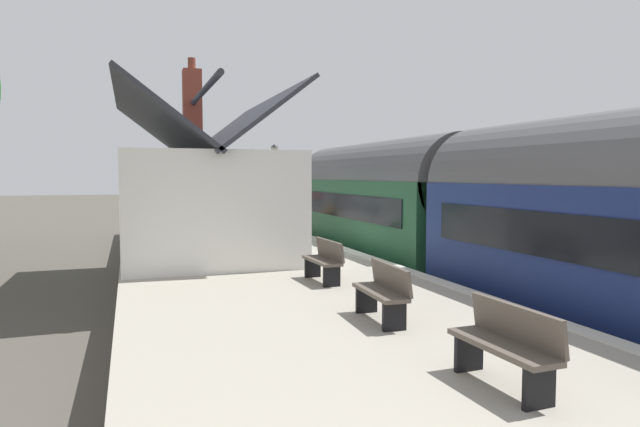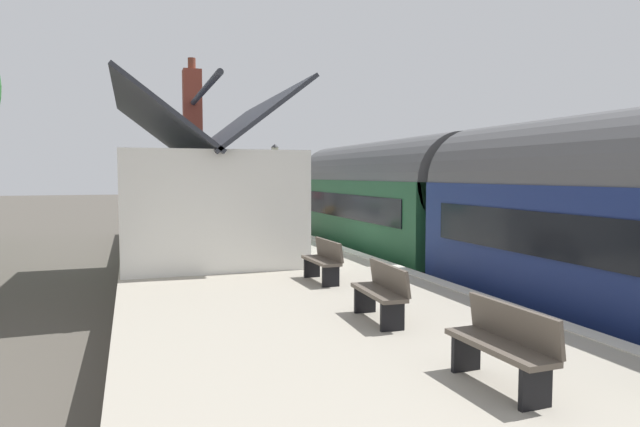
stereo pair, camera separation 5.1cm
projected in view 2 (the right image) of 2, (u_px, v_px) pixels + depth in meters
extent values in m
plane|color=#4C473F|center=(381.00, 278.00, 17.29)|extent=(160.00, 160.00, 0.00)
cube|color=#A39B8C|center=(243.00, 270.00, 15.89)|extent=(32.00, 6.58, 0.94)
cube|color=beige|center=(345.00, 249.00, 16.85)|extent=(32.00, 0.36, 0.02)
cube|color=gray|center=(427.00, 273.00, 17.81)|extent=(52.00, 0.08, 0.14)
cube|color=gray|center=(386.00, 275.00, 17.34)|extent=(52.00, 0.08, 0.14)
cube|color=black|center=(380.00, 256.00, 19.48)|extent=(9.34, 2.29, 0.70)
cube|color=#1E4C2D|center=(380.00, 213.00, 19.38)|extent=(10.15, 2.70, 2.30)
cylinder|color=#515154|center=(380.00, 180.00, 19.30)|extent=(10.15, 2.65, 2.65)
cube|color=black|center=(343.00, 206.00, 18.92)|extent=(8.63, 0.03, 0.80)
cylinder|color=black|center=(348.00, 246.00, 22.36)|extent=(0.70, 2.16, 0.70)
cylinder|color=black|center=(423.00, 270.00, 16.60)|extent=(0.70, 2.16, 0.70)
cube|color=black|center=(330.00, 196.00, 24.16)|extent=(0.04, 2.16, 0.90)
cylinder|color=#F2EDCC|center=(330.00, 219.00, 24.25)|extent=(0.06, 0.24, 0.24)
cube|color=red|center=(330.00, 229.00, 24.32)|extent=(0.16, 2.56, 0.24)
cube|color=black|center=(580.00, 240.00, 8.95)|extent=(8.46, 0.03, 0.80)
cylinder|color=black|center=(524.00, 303.00, 12.33)|extent=(0.70, 2.16, 0.70)
cube|color=white|center=(200.00, 204.00, 16.20)|extent=(7.76, 4.29, 2.83)
cube|color=#2D3038|center=(236.00, 127.00, 16.39)|extent=(8.26, 2.41, 1.88)
cube|color=#2D3038|center=(160.00, 125.00, 15.70)|extent=(8.26, 2.41, 1.88)
cylinder|color=#2D3038|center=(198.00, 97.00, 15.98)|extent=(8.26, 0.16, 0.16)
cube|color=brown|center=(192.00, 113.00, 17.54)|extent=(0.56, 0.56, 2.70)
cylinder|color=brown|center=(192.00, 64.00, 17.43)|extent=(0.24, 0.24, 0.36)
cube|color=teal|center=(273.00, 215.00, 16.83)|extent=(0.90, 0.06, 2.10)
cube|color=teal|center=(285.00, 195.00, 15.46)|extent=(0.80, 0.05, 1.10)
cube|color=teal|center=(263.00, 192.00, 18.10)|extent=(0.80, 0.05, 1.10)
cube|color=brown|center=(378.00, 292.00, 8.56)|extent=(1.42, 0.47, 0.06)
cube|color=brown|center=(389.00, 277.00, 8.60)|extent=(1.40, 0.17, 0.40)
cube|color=black|center=(392.00, 316.00, 8.04)|extent=(0.08, 0.36, 0.44)
cube|color=black|center=(365.00, 299.00, 9.12)|extent=(0.08, 0.36, 0.44)
cube|color=brown|center=(321.00, 261.00, 11.72)|extent=(1.41, 0.45, 0.06)
cube|color=brown|center=(329.00, 249.00, 11.77)|extent=(1.40, 0.15, 0.40)
cube|color=black|center=(331.00, 276.00, 11.21)|extent=(0.07, 0.36, 0.44)
cube|color=black|center=(312.00, 267.00, 12.26)|extent=(0.07, 0.36, 0.44)
cube|color=brown|center=(498.00, 346.00, 5.87)|extent=(1.41, 0.45, 0.06)
cube|color=brown|center=(513.00, 323.00, 5.91)|extent=(1.40, 0.15, 0.40)
cube|color=black|center=(535.00, 387.00, 5.36)|extent=(0.07, 0.36, 0.44)
cube|color=black|center=(466.00, 352.00, 6.40)|extent=(0.07, 0.36, 0.44)
cube|color=teal|center=(148.00, 228.00, 22.34)|extent=(0.85, 0.32, 0.28)
ellipsoid|color=olive|center=(147.00, 221.00, 22.32)|extent=(0.76, 0.29, 0.29)
cylinder|color=black|center=(158.00, 218.00, 26.39)|extent=(0.50, 0.50, 0.41)
ellipsoid|color=#4C8C2D|center=(158.00, 210.00, 26.36)|extent=(0.52, 0.52, 0.49)
cylinder|color=#9E5138|center=(209.00, 230.00, 21.15)|extent=(0.50, 0.50, 0.35)
ellipsoid|color=olive|center=(209.00, 220.00, 21.12)|extent=(0.55, 0.55, 0.56)
cone|color=#C75753|center=(209.00, 215.00, 21.11)|extent=(0.13, 0.13, 0.22)
cylinder|color=#9E5138|center=(282.00, 238.00, 18.46)|extent=(0.35, 0.35, 0.31)
ellipsoid|color=#3D8438|center=(281.00, 229.00, 18.44)|extent=(0.46, 0.46, 0.41)
cone|color=#BC4544|center=(281.00, 224.00, 18.43)|extent=(0.09, 0.09, 0.19)
cylinder|color=gray|center=(269.00, 225.00, 23.25)|extent=(0.50, 0.50, 0.33)
ellipsoid|color=olive|center=(269.00, 215.00, 23.22)|extent=(0.74, 0.74, 0.68)
cone|color=#C16333|center=(269.00, 209.00, 23.20)|extent=(0.12, 0.12, 0.29)
cylinder|color=black|center=(275.00, 193.00, 22.41)|extent=(0.10, 0.10, 3.04)
cylinder|color=black|center=(275.00, 159.00, 22.31)|extent=(0.05, 0.50, 0.05)
cube|color=beige|center=(275.00, 151.00, 22.29)|extent=(0.24, 0.24, 0.32)
cone|color=black|center=(275.00, 146.00, 22.28)|extent=(0.32, 0.32, 0.14)
cylinder|color=black|center=(253.00, 213.00, 25.16)|extent=(0.06, 0.06, 1.10)
cylinder|color=black|center=(250.00, 212.00, 25.72)|extent=(0.06, 0.06, 1.10)
cube|color=maroon|center=(251.00, 195.00, 25.39)|extent=(0.90, 0.06, 0.44)
cube|color=black|center=(251.00, 195.00, 25.39)|extent=(0.96, 0.03, 0.50)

